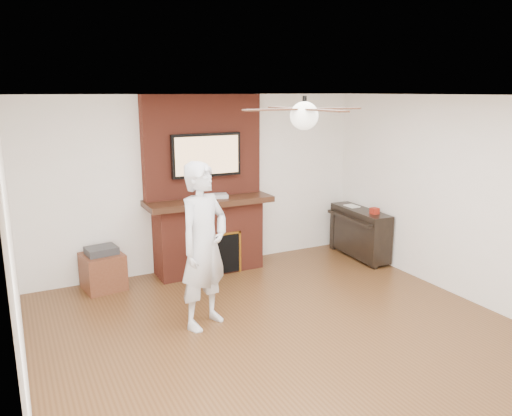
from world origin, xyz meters
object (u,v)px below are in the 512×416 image
fireplace (206,203)px  piano (359,232)px  side_table (103,270)px  person (204,246)px

fireplace → piano: size_ratio=2.10×
side_table → fireplace: bearing=-5.4°
fireplace → piano: 2.45m
person → piano: (2.98, 1.09, -0.50)m
fireplace → person: size_ratio=1.37×
fireplace → piano: bearing=-13.3°
person → piano: person is taller
person → side_table: 1.89m
fireplace → side_table: fireplace is taller
fireplace → piano: (2.31, -0.55, -0.58)m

